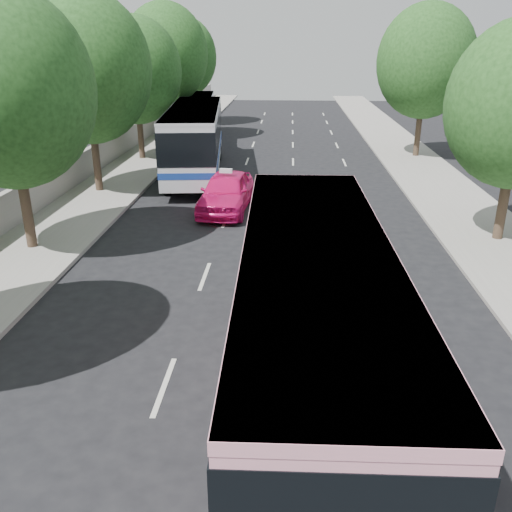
# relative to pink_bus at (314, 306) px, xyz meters

# --- Properties ---
(ground) EXTENTS (120.00, 120.00, 0.00)m
(ground) POSITION_rel_pink_bus_xyz_m (-1.30, 2.24, -2.20)
(ground) COLOR black
(ground) RESTS_ON ground
(sidewalk_left) EXTENTS (4.00, 90.00, 0.15)m
(sidewalk_left) POSITION_rel_pink_bus_xyz_m (-9.80, 22.24, -2.13)
(sidewalk_left) COLOR #9E998E
(sidewalk_left) RESTS_ON ground
(sidewalk_right) EXTENTS (4.00, 90.00, 0.12)m
(sidewalk_right) POSITION_rel_pink_bus_xyz_m (7.20, 22.24, -2.14)
(sidewalk_right) COLOR #9E998E
(sidewalk_right) RESTS_ON ground
(low_wall) EXTENTS (0.30, 90.00, 1.50)m
(low_wall) POSITION_rel_pink_bus_xyz_m (-11.60, 22.24, -1.30)
(low_wall) COLOR #9E998E
(low_wall) RESTS_ON sidewalk_left
(tree_left_b) EXTENTS (5.70, 5.70, 8.88)m
(tree_left_b) POSITION_rel_pink_bus_xyz_m (-9.72, 8.18, 3.62)
(tree_left_b) COLOR #38281E
(tree_left_b) RESTS_ON ground
(tree_left_c) EXTENTS (6.00, 6.00, 9.35)m
(tree_left_c) POSITION_rel_pink_bus_xyz_m (-9.92, 16.18, 3.92)
(tree_left_c) COLOR #38281E
(tree_left_c) RESTS_ON ground
(tree_left_d) EXTENTS (5.52, 5.52, 8.60)m
(tree_left_d) POSITION_rel_pink_bus_xyz_m (-9.82, 24.18, 3.43)
(tree_left_d) COLOR #38281E
(tree_left_d) RESTS_ON ground
(tree_left_e) EXTENTS (6.30, 6.30, 9.82)m
(tree_left_e) POSITION_rel_pink_bus_xyz_m (-9.72, 32.18, 4.23)
(tree_left_e) COLOR #38281E
(tree_left_e) RESTS_ON ground
(tree_left_f) EXTENTS (5.88, 5.88, 9.16)m
(tree_left_f) POSITION_rel_pink_bus_xyz_m (-9.92, 40.18, 3.80)
(tree_left_f) COLOR #38281E
(tree_left_f) RESTS_ON ground
(tree_right_far) EXTENTS (6.00, 6.00, 9.35)m
(tree_right_far) POSITION_rel_pink_bus_xyz_m (7.78, 26.18, 3.92)
(tree_right_far) COLOR #38281E
(tree_right_far) RESTS_ON ground
(pink_bus) EXTENTS (3.03, 11.14, 3.54)m
(pink_bus) POSITION_rel_pink_bus_xyz_m (0.00, 0.00, 0.00)
(pink_bus) COLOR #F9A0B5
(pink_bus) RESTS_ON ground
(pink_taxi) EXTENTS (2.41, 5.18, 1.72)m
(pink_taxi) POSITION_rel_pink_bus_xyz_m (-3.30, 13.54, -1.34)
(pink_taxi) COLOR #E7146B
(pink_taxi) RESTS_ON ground
(white_pickup) EXTENTS (2.45, 5.55, 1.58)m
(white_pickup) POSITION_rel_pink_bus_xyz_m (-5.80, 19.73, -1.41)
(white_pickup) COLOR silver
(white_pickup) RESTS_ON ground
(tour_coach_front) EXTENTS (3.93, 12.62, 3.71)m
(tour_coach_front) POSITION_rel_pink_bus_xyz_m (-5.80, 20.46, 0.03)
(tour_coach_front) COLOR silver
(tour_coach_front) RESTS_ON ground
(tour_coach_rear) EXTENTS (3.33, 10.84, 3.19)m
(tour_coach_rear) POSITION_rel_pink_bus_xyz_m (-7.60, 31.91, -0.28)
(tour_coach_rear) COLOR silver
(tour_coach_rear) RESTS_ON ground
(taxi_roof_sign) EXTENTS (0.56, 0.22, 0.18)m
(taxi_roof_sign) POSITION_rel_pink_bus_xyz_m (-3.30, 13.54, -0.39)
(taxi_roof_sign) COLOR silver
(taxi_roof_sign) RESTS_ON pink_taxi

